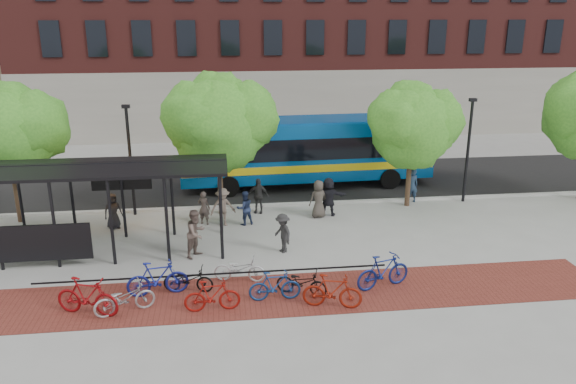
{
  "coord_description": "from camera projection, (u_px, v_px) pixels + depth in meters",
  "views": [
    {
      "loc": [
        -2.91,
        -21.68,
        8.97
      ],
      "look_at": [
        -0.11,
        1.18,
        1.6
      ],
      "focal_mm": 35.0,
      "sensor_mm": 36.0,
      "label": 1
    }
  ],
  "objects": [
    {
      "name": "bike_1",
      "position": [
        87.0,
        297.0,
        17.29
      ],
      "size": [
        2.16,
        1.26,
        1.25
      ],
      "primitive_type": "imported",
      "rotation": [
        0.0,
        0.0,
        1.23
      ],
      "color": "maroon",
      "rests_on": "ground"
    },
    {
      "name": "bike_rack_rail",
      "position": [
        215.0,
        286.0,
        19.31
      ],
      "size": [
        12.0,
        0.05,
        0.95
      ],
      "primitive_type": "cube",
      "color": "black",
      "rests_on": "ground"
    },
    {
      "name": "pedestrian_7",
      "position": [
        412.0,
        185.0,
        27.64
      ],
      "size": [
        0.65,
        0.44,
        1.71
      ],
      "primitive_type": "imported",
      "rotation": [
        0.0,
        0.0,
        3.2
      ],
      "color": "#20324B",
      "rests_on": "ground"
    },
    {
      "name": "bike_11",
      "position": [
        383.0,
        271.0,
        19.02
      ],
      "size": [
        2.12,
        1.16,
        1.23
      ],
      "primitive_type": "imported",
      "rotation": [
        0.0,
        0.0,
        1.88
      ],
      "color": "navy",
      "rests_on": "ground"
    },
    {
      "name": "bike_7",
      "position": [
        275.0,
        286.0,
        18.21
      ],
      "size": [
        1.71,
        0.51,
        1.03
      ],
      "primitive_type": "imported",
      "rotation": [
        0.0,
        0.0,
        1.59
      ],
      "color": "navy",
      "rests_on": "ground"
    },
    {
      "name": "bus_shelter",
      "position": [
        83.0,
        178.0,
        21.26
      ],
      "size": [
        10.6,
        3.07,
        3.6
      ],
      "color": "black",
      "rests_on": "ground"
    },
    {
      "name": "bike_5",
      "position": [
        212.0,
        296.0,
        17.54
      ],
      "size": [
        1.78,
        0.55,
        1.06
      ],
      "primitive_type": "imported",
      "rotation": [
        0.0,
        0.0,
        1.6
      ],
      "color": "maroon",
      "rests_on": "ground"
    },
    {
      "name": "pedestrian_6",
      "position": [
        318.0,
        199.0,
        25.57
      ],
      "size": [
        0.96,
        0.74,
        1.75
      ],
      "primitive_type": "imported",
      "rotation": [
        0.0,
        0.0,
        3.38
      ],
      "color": "#3E3832",
      "rests_on": "ground"
    },
    {
      "name": "building_brick",
      "position": [
        373.0,
        0.0,
        46.26
      ],
      "size": [
        55.0,
        14.0,
        20.0
      ],
      "primitive_type": "cube",
      "color": "maroon",
      "rests_on": "ground"
    },
    {
      "name": "pedestrian_5",
      "position": [
        328.0,
        197.0,
        25.78
      ],
      "size": [
        1.75,
        0.81,
        1.81
      ],
      "primitive_type": "imported",
      "rotation": [
        0.0,
        0.0,
        2.98
      ],
      "color": "black",
      "rests_on": "ground"
    },
    {
      "name": "tree_b",
      "position": [
        220.0,
        119.0,
        25.04
      ],
      "size": [
        5.15,
        4.2,
        6.47
      ],
      "color": "#382619",
      "rests_on": "ground"
    },
    {
      "name": "bike_2",
      "position": [
        124.0,
        298.0,
        17.44
      ],
      "size": [
        2.01,
        1.29,
        1.0
      ],
      "primitive_type": "imported",
      "rotation": [
        0.0,
        0.0,
        1.93
      ],
      "color": "#949497",
      "rests_on": "ground"
    },
    {
      "name": "curb",
      "position": [
        283.0,
        204.0,
        27.33
      ],
      "size": [
        160.0,
        0.25,
        0.12
      ],
      "primitive_type": "cube",
      "color": "#B7B7B2",
      "rests_on": "ground"
    },
    {
      "name": "lamp_post_right",
      "position": [
        468.0,
        147.0,
        27.18
      ],
      "size": [
        0.35,
        0.2,
        5.12
      ],
      "color": "black",
      "rests_on": "ground"
    },
    {
      "name": "pedestrian_1",
      "position": [
        204.0,
        208.0,
        24.75
      ],
      "size": [
        0.65,
        0.55,
        1.53
      ],
      "primitive_type": "imported",
      "rotation": [
        0.0,
        0.0,
        2.75
      ],
      "color": "#453C37",
      "rests_on": "ground"
    },
    {
      "name": "bike_9",
      "position": [
        332.0,
        291.0,
        17.74
      ],
      "size": [
        1.97,
        1.01,
        1.14
      ],
      "primitive_type": "imported",
      "rotation": [
        0.0,
        0.0,
        1.31
      ],
      "color": "maroon",
      "rests_on": "ground"
    },
    {
      "name": "pedestrian_0",
      "position": [
        113.0,
        211.0,
        24.26
      ],
      "size": [
        0.93,
        0.81,
        1.6
      ],
      "primitive_type": "imported",
      "rotation": [
        0.0,
        0.0,
        0.48
      ],
      "color": "black",
      "rests_on": "ground"
    },
    {
      "name": "pedestrian_9",
      "position": [
        283.0,
        233.0,
        21.84
      ],
      "size": [
        0.94,
        1.17,
        1.58
      ],
      "primitive_type": "imported",
      "rotation": [
        0.0,
        0.0,
        5.12
      ],
      "color": "#262626",
      "rests_on": "ground"
    },
    {
      "name": "pedestrian_4",
      "position": [
        258.0,
        196.0,
        26.17
      ],
      "size": [
        1.05,
        0.64,
        1.67
      ],
      "primitive_type": "imported",
      "rotation": [
        0.0,
        0.0,
        6.03
      ],
      "color": "#2B2B2B",
      "rests_on": "ground"
    },
    {
      "name": "ground",
      "position": [
        294.0,
        237.0,
        23.57
      ],
      "size": [
        160.0,
        160.0,
        0.0
      ],
      "primitive_type": "plane",
      "color": "#9E9E99",
      "rests_on": "ground"
    },
    {
      "name": "bus",
      "position": [
        306.0,
        148.0,
        30.09
      ],
      "size": [
        13.5,
        3.61,
        3.62
      ],
      "rotation": [
        0.0,
        0.0,
        0.04
      ],
      "color": "#074A90",
      "rests_on": "ground"
    },
    {
      "name": "asphalt_street",
      "position": [
        275.0,
        182.0,
        31.13
      ],
      "size": [
        160.0,
        8.0,
        0.01
      ],
      "primitive_type": "cube",
      "color": "black",
      "rests_on": "ground"
    },
    {
      "name": "pedestrian_8",
      "position": [
        196.0,
        233.0,
        21.41
      ],
      "size": [
        1.12,
        1.16,
        1.89
      ],
      "primitive_type": "imported",
      "rotation": [
        0.0,
        0.0,
        0.94
      ],
      "color": "brown",
      "rests_on": "ground"
    },
    {
      "name": "bike_8",
      "position": [
        302.0,
        282.0,
        18.58
      ],
      "size": [
        1.84,
        1.27,
        0.91
      ],
      "primitive_type": "imported",
      "rotation": [
        0.0,
        0.0,
        1.15
      ],
      "color": "black",
      "rests_on": "ground"
    },
    {
      "name": "bike_4",
      "position": [
        188.0,
        279.0,
        18.8
      ],
      "size": [
        1.78,
        0.9,
        0.89
      ],
      "primitive_type": "imported",
      "rotation": [
        0.0,
        0.0,
        1.38
      ],
      "color": "black",
      "rests_on": "ground"
    },
    {
      "name": "tree_a",
      "position": [
        9.0,
        128.0,
        24.07
      ],
      "size": [
        4.9,
        4.0,
        6.18
      ],
      "color": "#382619",
      "rests_on": "ground"
    },
    {
      "name": "brick_strip",
      "position": [
        254.0,
        296.0,
        18.61
      ],
      "size": [
        24.0,
        3.0,
        0.01
      ],
      "primitive_type": "cube",
      "color": "maroon",
      "rests_on": "ground"
    },
    {
      "name": "bike_3",
      "position": [
        158.0,
        278.0,
        18.51
      ],
      "size": [
        2.09,
        0.85,
        1.22
      ],
      "primitive_type": "imported",
      "rotation": [
        0.0,
        0.0,
        1.71
      ],
      "color": "navy",
      "rests_on": "ground"
    },
    {
      "name": "pedestrian_2",
      "position": [
        245.0,
        208.0,
        24.7
      ],
      "size": [
        0.9,
        0.79,
        1.54
      ],
      "primitive_type": "imported",
      "rotation": [
        0.0,
        0.0,
        3.46
      ],
      "color": "#202B4B",
      "rests_on": "ground"
    },
    {
      "name": "lamp_post_left",
      "position": [
        130.0,
        157.0,
        25.33
      ],
      "size": [
        0.35,
        0.2,
        5.12
      ],
      "color": "black",
      "rests_on": "ground"
    },
    {
      "name": "bike_6",
      "position": [
        240.0,
        269.0,
        19.52
      ],
      "size": [
        1.9,
        1.01,
        0.95
      ],
      "primitive_type": "imported",
      "rotation": [
        0.0,
        0.0,
        1.35
      ],
      "color": "#BCBDBF",
      "rests_on": "ground"
    },
    {
      "name": "pedestrian_3",
      "position": [
        223.0,
        207.0,
        24.55
      ],
      "size": [
        1.22,
        0.86,
        1.72
      ],
      "primitive_type": "imported",
      "rotation": [
        0.0,
        0.0,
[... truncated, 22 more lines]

